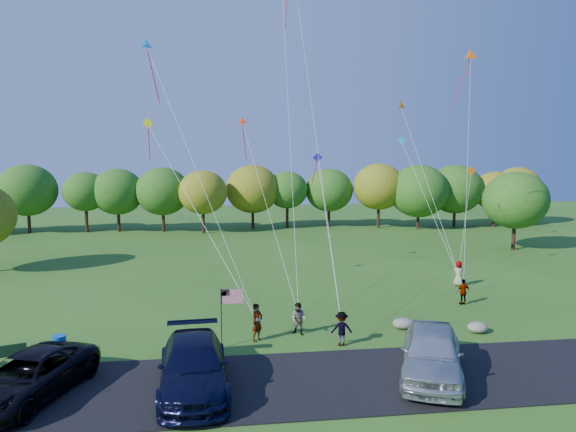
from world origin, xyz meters
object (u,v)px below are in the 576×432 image
object	(u,v)px
flyer_b	(299,319)
flyer_d	(463,292)
minivan_silver	(432,353)
park_bench	(5,355)
minivan_navy	(193,366)
flyer_c	(341,329)
flyer_e	(459,274)
minivan_dark	(28,376)
trash_barrel	(59,346)
flyer_a	(257,322)

from	to	relation	value
flyer_b	flyer_d	size ratio (longest dim) A/B	1.05
minivan_silver	park_bench	xyz separation A→B (m)	(-17.56, 3.42, -0.56)
minivan_navy	flyer_d	distance (m)	18.22
flyer_c	flyer_e	world-z (taller)	flyer_e
minivan_dark	flyer_e	size ratio (longest dim) A/B	3.34
minivan_dark	minivan_navy	size ratio (longest dim) A/B	0.93
flyer_e	trash_barrel	bearing A→B (deg)	50.52
minivan_silver	flyer_b	bearing A→B (deg)	151.31
flyer_b	park_bench	bearing A→B (deg)	-137.24
flyer_e	minivan_dark	bearing A→B (deg)	59.04
flyer_a	park_bench	distance (m)	11.00
minivan_silver	flyer_e	size ratio (longest dim) A/B	3.35
park_bench	flyer_a	bearing A→B (deg)	-9.93
minivan_dark	flyer_a	xyz separation A→B (m)	(8.77, 4.93, 0.05)
flyer_a	flyer_d	world-z (taller)	flyer_a
minivan_dark	minivan_silver	xyz separation A→B (m)	(15.47, -0.14, 0.19)
minivan_navy	flyer_a	world-z (taller)	minivan_navy
flyer_d	minivan_dark	bearing A→B (deg)	16.58
flyer_e	park_bench	world-z (taller)	flyer_e
flyer_a	flyer_e	bearing A→B (deg)	-11.67
minivan_navy	flyer_e	distance (m)	22.07
flyer_d	minivan_silver	bearing A→B (deg)	50.58
minivan_navy	flyer_d	world-z (taller)	minivan_navy
minivan_navy	flyer_a	xyz separation A→B (m)	(2.77, 5.00, -0.05)
minivan_dark	trash_barrel	xyz separation A→B (m)	(-0.18, 4.24, -0.42)
minivan_navy	flyer_d	size ratio (longest dim) A/B	4.03
flyer_a	minivan_silver	bearing A→B (deg)	-79.98
minivan_navy	trash_barrel	distance (m)	7.55
flyer_e	park_bench	distance (m)	27.40
minivan_silver	trash_barrel	size ratio (longest dim) A/B	6.41
minivan_silver	park_bench	size ratio (longest dim) A/B	3.55
flyer_a	park_bench	world-z (taller)	flyer_a
minivan_dark	trash_barrel	size ratio (longest dim) A/B	6.39
trash_barrel	flyer_a	bearing A→B (deg)	4.42
minivan_dark	minivan_navy	xyz separation A→B (m)	(6.00, -0.07, 0.10)
minivan_dark	flyer_e	world-z (taller)	flyer_e
flyer_a	park_bench	bearing A→B (deg)	145.82
flyer_e	trash_barrel	world-z (taller)	flyer_e
minivan_dark	park_bench	bearing A→B (deg)	141.92
minivan_dark	park_bench	world-z (taller)	minivan_dark
flyer_c	flyer_b	bearing A→B (deg)	-41.03
minivan_silver	flyer_a	world-z (taller)	minivan_silver
minivan_silver	minivan_navy	bearing A→B (deg)	-158.04
park_bench	flyer_d	bearing A→B (deg)	-3.92
park_bench	minivan_navy	bearing A→B (deg)	-41.04
minivan_navy	flyer_e	world-z (taller)	minivan_navy
minivan_dark	park_bench	size ratio (longest dim) A/B	3.54
flyer_d	flyer_a	bearing A→B (deg)	12.41
minivan_dark	flyer_d	size ratio (longest dim) A/B	3.75
minivan_navy	trash_barrel	world-z (taller)	minivan_navy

